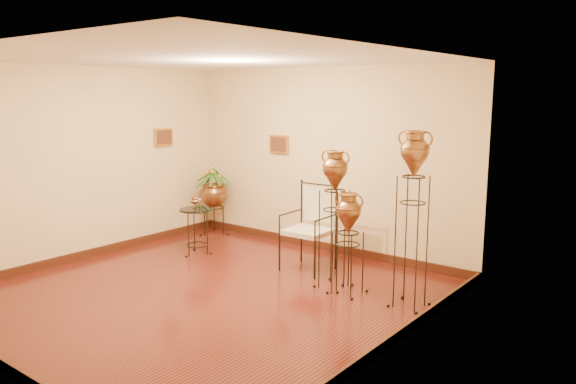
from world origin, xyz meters
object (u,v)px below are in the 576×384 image
Objects in this scene: armchair at (308,228)px; amphora_tall at (412,218)px; side_table at (197,230)px; planter_urn at (213,191)px; amphora_mid at (334,218)px.

amphora_tall is at bearing -14.75° from armchair.
planter_urn is at bearing 123.90° from side_table.
amphora_tall is 4.33m from planter_urn.
armchair is at bearing 13.02° from side_table.
amphora_tall is at bearing -13.74° from planter_urn.
side_table is at bearing -178.70° from amphora_mid.
armchair is at bearing 167.63° from amphora_tall.
amphora_tall is 2.28× the size of side_table.
planter_urn is 1.51× the size of side_table.
amphora_tall reaches higher than armchair.
amphora_tall is 1.06m from amphora_mid.
armchair reaches higher than side_table.
amphora_mid is 1.48× the size of armchair.
amphora_mid is 3.31m from planter_urn.
planter_urn is 1.34m from side_table.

